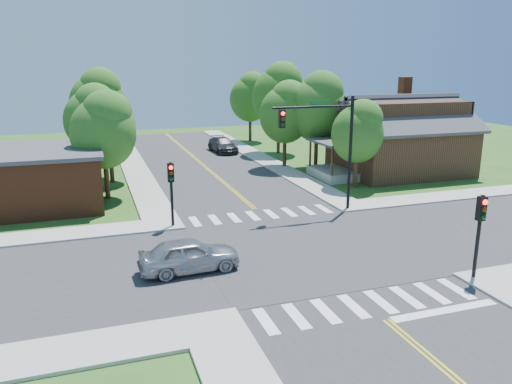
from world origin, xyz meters
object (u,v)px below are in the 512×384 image
object	(u,v)px
signal_mast_ne	(326,136)
car_silver	(189,256)
house_ne	(400,134)
car_dgrey	(223,145)
signal_pole_se	(480,221)
signal_pole_nw	(171,183)

from	to	relation	value
signal_mast_ne	car_silver	size ratio (longest dim) A/B	1.58
signal_mast_ne	house_ne	bearing A→B (deg)	37.68
car_dgrey	signal_mast_ne	bearing A→B (deg)	-92.24
car_silver	car_dgrey	xyz separation A→B (m)	(9.42, 29.50, -0.01)
signal_pole_se	house_ne	size ratio (longest dim) A/B	0.29
signal_mast_ne	car_dgrey	size ratio (longest dim) A/B	1.35
signal_pole_se	car_dgrey	size ratio (longest dim) A/B	0.71
house_ne	car_dgrey	bearing A→B (deg)	128.78
house_ne	car_silver	size ratio (longest dim) A/B	2.86
signal_mast_ne	signal_pole_se	size ratio (longest dim) A/B	1.89
signal_mast_ne	house_ne	size ratio (longest dim) A/B	0.55
house_ne	car_silver	bearing A→B (deg)	-144.41
car_silver	car_dgrey	bearing A→B (deg)	-20.13
signal_pole_se	car_dgrey	world-z (taller)	signal_pole_se
signal_mast_ne	signal_pole_se	bearing A→B (deg)	-81.44
signal_pole_se	signal_pole_nw	xyz separation A→B (m)	(-11.20, 11.20, 0.00)
signal_mast_ne	signal_pole_nw	size ratio (longest dim) A/B	1.89
signal_pole_nw	car_silver	bearing A→B (deg)	-92.86
signal_pole_nw	house_ne	size ratio (longest dim) A/B	0.29
signal_pole_se	car_silver	bearing A→B (deg)	157.34
signal_pole_nw	car_dgrey	distance (m)	24.91
car_dgrey	house_ne	bearing A→B (deg)	-54.48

